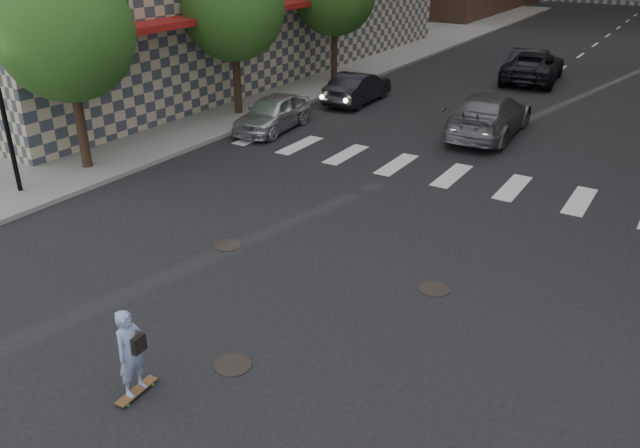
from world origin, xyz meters
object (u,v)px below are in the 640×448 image
(lamppost, at_px, (0,99))
(tree_a, at_px, (69,26))
(tree_b, at_px, (236,3))
(silver_sedan, at_px, (273,113))
(traffic_car_a, at_px, (358,88))
(traffic_car_e, at_px, (530,63))
(traffic_car_b, at_px, (489,114))
(skateboarder, at_px, (131,353))
(traffic_car_c, at_px, (533,66))

(lamppost, relative_size, tree_a, 0.65)
(tree_b, relative_size, silver_sedan, 1.59)
(traffic_car_a, distance_m, traffic_car_e, 10.94)
(lamppost, bearing_deg, traffic_car_a, 77.96)
(tree_b, distance_m, traffic_car_e, 16.96)
(lamppost, bearing_deg, traffic_car_e, 71.03)
(tree_a, height_order, traffic_car_b, tree_a)
(skateboarder, relative_size, traffic_car_e, 0.35)
(tree_b, xyz_separation_m, silver_sedan, (2.45, -1.05, -3.94))
(traffic_car_a, bearing_deg, tree_b, 52.49)
(tree_a, bearing_deg, skateboarder, -36.16)
(tree_a, distance_m, skateboarder, 12.66)
(traffic_car_c, relative_size, traffic_car_e, 1.17)
(skateboarder, bearing_deg, tree_b, 119.31)
(silver_sedan, bearing_deg, lamppost, -110.35)
(skateboarder, bearing_deg, lamppost, 151.85)
(tree_a, distance_m, traffic_car_a, 13.58)
(silver_sedan, distance_m, traffic_car_e, 16.38)
(silver_sedan, height_order, traffic_car_e, traffic_car_e)
(lamppost, bearing_deg, tree_a, 89.01)
(skateboarder, bearing_deg, traffic_car_b, 85.88)
(traffic_car_b, bearing_deg, lamppost, 51.04)
(traffic_car_b, bearing_deg, tree_a, 45.07)
(lamppost, relative_size, silver_sedan, 1.03)
(traffic_car_b, height_order, traffic_car_c, traffic_car_b)
(silver_sedan, bearing_deg, tree_b, 151.10)
(traffic_car_c, bearing_deg, tree_b, 50.93)
(tree_a, height_order, traffic_car_e, tree_a)
(silver_sedan, bearing_deg, traffic_car_b, 21.82)
(tree_b, xyz_separation_m, traffic_car_b, (9.95, 2.86, -3.82))
(tree_b, height_order, traffic_car_b, tree_b)
(traffic_car_c, bearing_deg, skateboarder, 85.97)
(tree_b, distance_m, silver_sedan, 4.76)
(lamppost, height_order, traffic_car_a, lamppost)
(tree_a, bearing_deg, traffic_car_e, 69.07)
(traffic_car_e, bearing_deg, silver_sedan, 65.42)
(lamppost, xyz_separation_m, silver_sedan, (2.50, 9.59, -2.23))
(traffic_car_b, relative_size, traffic_car_c, 1.00)
(silver_sedan, height_order, traffic_car_a, traffic_car_a)
(tree_b, bearing_deg, traffic_car_c, 56.84)
(silver_sedan, bearing_deg, traffic_car_e, 62.67)
(lamppost, bearing_deg, silver_sedan, 75.38)
(traffic_car_c, bearing_deg, traffic_car_e, -69.32)
(tree_a, xyz_separation_m, traffic_car_e, (8.48, 22.18, -3.84))
(tree_b, bearing_deg, lamppost, -90.25)
(silver_sedan, xyz_separation_m, traffic_car_e, (6.03, 15.23, 0.10))
(skateboarder, relative_size, traffic_car_b, 0.30)
(tree_b, height_order, traffic_car_a, tree_b)
(tree_a, distance_m, traffic_car_e, 24.05)
(tree_b, xyz_separation_m, traffic_car_e, (8.48, 14.18, -3.84))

